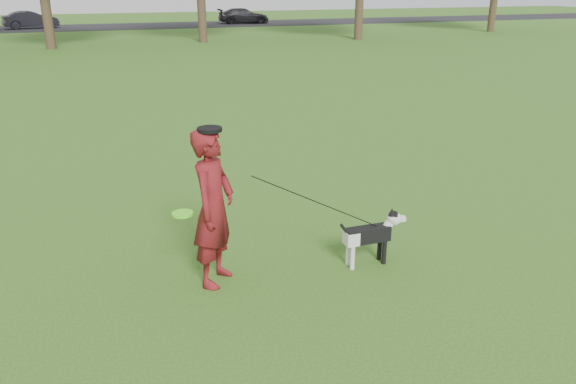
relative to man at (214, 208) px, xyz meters
name	(u,v)px	position (x,y,z in m)	size (l,w,h in m)	color
ground	(294,249)	(1.12, 0.49, -0.91)	(120.00, 120.00, 0.00)	#285116
road	(117,27)	(1.12, 40.49, -0.90)	(120.00, 7.00, 0.02)	black
man	(214,208)	(0.00, 0.00, 0.00)	(0.66, 0.43, 1.81)	#5C0D1A
dog	(372,233)	(1.88, -0.20, -0.49)	(0.89, 0.18, 0.68)	black
car_mid	(31,20)	(-4.84, 40.49, -0.27)	(1.30, 3.73, 1.23)	black
car_right	(243,16)	(11.08, 40.49, -0.29)	(1.66, 4.08, 1.18)	black
man_held_items	(317,202)	(1.19, -0.13, -0.04)	(2.48, 0.36, 1.37)	#57EF1E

